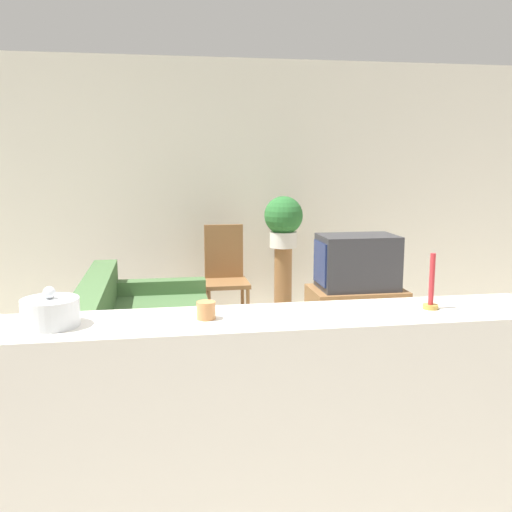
% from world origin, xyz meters
% --- Properties ---
extents(ground_plane, '(14.00, 14.00, 0.00)m').
position_xyz_m(ground_plane, '(0.00, 0.00, 0.00)').
color(ground_plane, beige).
extents(wall_back, '(9.00, 0.06, 2.70)m').
position_xyz_m(wall_back, '(0.00, 3.43, 1.35)').
color(wall_back, silver).
rests_on(wall_back, ground_plane).
extents(couch, '(0.98, 2.03, 0.75)m').
position_xyz_m(couch, '(-0.47, 1.31, 0.27)').
color(couch, '#476B3D').
rests_on(couch, ground_plane).
extents(tv_stand, '(0.78, 0.51, 0.55)m').
position_xyz_m(tv_stand, '(1.31, 1.69, 0.27)').
color(tv_stand, olive).
rests_on(tv_stand, ground_plane).
extents(television, '(0.66, 0.43, 0.46)m').
position_xyz_m(television, '(1.31, 1.69, 0.78)').
color(television, '#333338').
rests_on(television, tv_stand).
extents(wooden_chair, '(0.44, 0.44, 0.98)m').
position_xyz_m(wooden_chair, '(0.31, 2.79, 0.52)').
color(wooden_chair, olive).
rests_on(wooden_chair, ground_plane).
extents(plant_stand, '(0.18, 0.18, 0.75)m').
position_xyz_m(plant_stand, '(0.90, 2.78, 0.37)').
color(plant_stand, olive).
rests_on(plant_stand, ground_plane).
extents(potted_plant, '(0.39, 0.39, 0.52)m').
position_xyz_m(potted_plant, '(0.90, 2.78, 1.03)').
color(potted_plant, white).
rests_on(potted_plant, plant_stand).
extents(foreground_counter, '(2.80, 0.44, 0.97)m').
position_xyz_m(foreground_counter, '(0.00, -0.51, 0.48)').
color(foreground_counter, silver).
rests_on(foreground_counter, ground_plane).
extents(decorative_bowl, '(0.23, 0.23, 0.16)m').
position_xyz_m(decorative_bowl, '(-0.77, -0.51, 1.02)').
color(decorative_bowl, silver).
rests_on(decorative_bowl, foreground_counter).
extents(candle_jar, '(0.08, 0.08, 0.08)m').
position_xyz_m(candle_jar, '(-0.14, -0.51, 1.00)').
color(candle_jar, '#C6844C').
rests_on(candle_jar, foreground_counter).
extents(candlestick, '(0.07, 0.07, 0.25)m').
position_xyz_m(candlestick, '(0.87, -0.51, 1.05)').
color(candlestick, '#B7933D').
rests_on(candlestick, foreground_counter).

